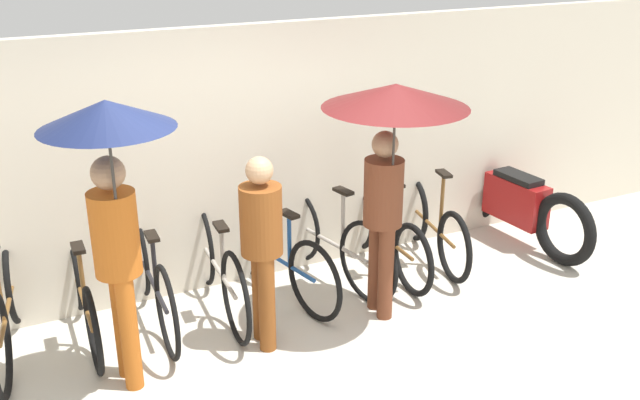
# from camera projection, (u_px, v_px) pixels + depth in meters

# --- Properties ---
(back_wall) EXTENTS (12.87, 0.12, 2.33)m
(back_wall) POSITION_uv_depth(u_px,v_px,m) (226.00, 161.00, 6.25)
(back_wall) COLOR beige
(back_wall) RESTS_ON ground
(parked_bicycle_0) EXTENTS (0.48, 1.81, 1.08)m
(parked_bicycle_0) POSITION_uv_depth(u_px,v_px,m) (7.00, 307.00, 5.40)
(parked_bicycle_0) COLOR black
(parked_bicycle_0) RESTS_ON ground
(parked_bicycle_1) EXTENTS (0.44, 1.70, 1.10)m
(parked_bicycle_1) POSITION_uv_depth(u_px,v_px,m) (83.00, 296.00, 5.64)
(parked_bicycle_1) COLOR black
(parked_bicycle_1) RESTS_ON ground
(parked_bicycle_2) EXTENTS (0.44, 1.84, 1.01)m
(parked_bicycle_2) POSITION_uv_depth(u_px,v_px,m) (152.00, 279.00, 5.84)
(parked_bicycle_2) COLOR black
(parked_bicycle_2) RESTS_ON ground
(parked_bicycle_3) EXTENTS (0.44, 1.83, 1.09)m
(parked_bicycle_3) POSITION_uv_depth(u_px,v_px,m) (218.00, 267.00, 6.03)
(parked_bicycle_3) COLOR black
(parked_bicycle_3) RESTS_ON ground
(parked_bicycle_4) EXTENTS (0.54, 1.74, 1.09)m
(parked_bicycle_4) POSITION_uv_depth(u_px,v_px,m) (277.00, 256.00, 6.27)
(parked_bicycle_4) COLOR black
(parked_bicycle_4) RESTS_ON ground
(parked_bicycle_5) EXTENTS (0.52, 1.79, 1.08)m
(parked_bicycle_5) POSITION_uv_depth(u_px,v_px,m) (329.00, 240.00, 6.54)
(parked_bicycle_5) COLOR black
(parked_bicycle_5) RESTS_ON ground
(parked_bicycle_6) EXTENTS (0.44, 1.74, 1.07)m
(parked_bicycle_6) POSITION_uv_depth(u_px,v_px,m) (383.00, 234.00, 6.75)
(parked_bicycle_6) COLOR black
(parked_bicycle_6) RESTS_ON ground
(parked_bicycle_7) EXTENTS (0.49, 1.62, 0.97)m
(parked_bicycle_7) POSITION_uv_depth(u_px,v_px,m) (433.00, 225.00, 6.96)
(parked_bicycle_7) COLOR black
(parked_bicycle_7) RESTS_ON ground
(pedestrian_leading) EXTENTS (0.85, 0.85, 2.12)m
(pedestrian_leading) POSITION_uv_depth(u_px,v_px,m) (111.00, 180.00, 4.57)
(pedestrian_leading) COLOR #B25619
(pedestrian_leading) RESTS_ON ground
(pedestrian_center) EXTENTS (0.32, 0.32, 1.55)m
(pedestrian_center) POSITION_uv_depth(u_px,v_px,m) (262.00, 240.00, 5.34)
(pedestrian_center) COLOR brown
(pedestrian_center) RESTS_ON ground
(pedestrian_trailing) EXTENTS (1.12, 1.12, 2.01)m
(pedestrian_trailing) POSITION_uv_depth(u_px,v_px,m) (392.00, 132.00, 5.43)
(pedestrian_trailing) COLOR brown
(pedestrian_trailing) RESTS_ON ground
(motorcycle) EXTENTS (0.58, 2.04, 0.93)m
(motorcycle) POSITION_uv_depth(u_px,v_px,m) (515.00, 203.00, 7.35)
(motorcycle) COLOR black
(motorcycle) RESTS_ON ground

